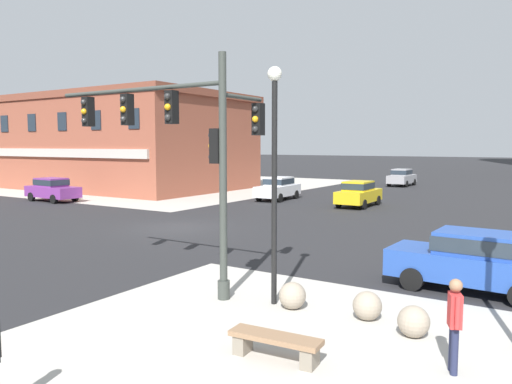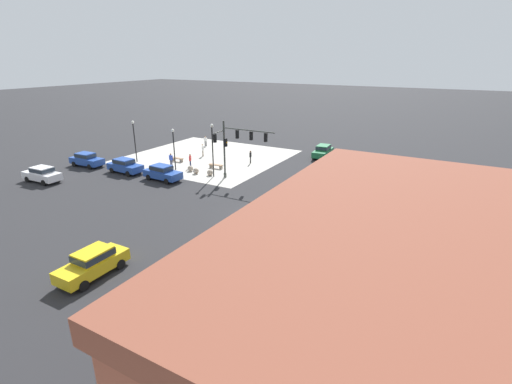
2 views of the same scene
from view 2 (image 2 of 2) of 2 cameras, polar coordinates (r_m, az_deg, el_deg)
name	(u,v)px [view 2 (image 2 of 2)]	position (r m, az deg, el deg)	size (l,w,h in m)	color
ground_plane	(258,217)	(31.65, 0.29, -3.86)	(320.00, 320.00, 0.00)	#262628
sidewalk_corner_slab	(208,157)	(51.51, -7.43, 5.38)	(20.00, 19.00, 0.02)	#B7B2A8
traffic_signal_main	(234,143)	(40.31, -3.39, 7.53)	(6.34, 2.09, 6.38)	#383D38
bollard_sphere_curb_a	(210,173)	(43.01, -7.06, 2.96)	(0.67, 0.67, 0.67)	gray
bollard_sphere_curb_b	(196,171)	(43.91, -9.19, 3.21)	(0.67, 0.67, 0.67)	gray
bollard_sphere_curb_c	(190,169)	(44.98, -10.01, 3.56)	(0.67, 0.67, 0.67)	gray
bench_near_signal	(216,166)	(45.80, -6.16, 4.03)	(1.83, 0.62, 0.49)	#8E6B4C
bench_mid_block	(177,159)	(49.67, -12.00, 4.96)	(1.81, 0.53, 0.49)	#8E6B4C
pedestrian_near_bench	(203,149)	(51.64, -8.16, 6.51)	(0.46, 0.37, 1.71)	gray
pedestrian_at_curb	(205,141)	(57.67, -7.74, 7.81)	(0.50, 0.33, 1.53)	black
pedestrian_walking_east	(171,159)	(47.28, -12.89, 4.95)	(0.54, 0.25, 1.68)	#232847
pedestrian_with_bag	(190,160)	(46.43, -10.04, 4.90)	(0.31, 0.52, 1.71)	#232847
pedestrian_by_lamp	(250,156)	(47.58, -0.85, 5.52)	(0.28, 0.53, 1.66)	#333333
street_lamp_corner_near	(212,145)	(41.76, -6.68, 7.22)	(0.36, 0.36, 5.96)	black
street_lamp_mid_sidewalk	(174,144)	(45.34, -12.48, 7.17)	(0.36, 0.36, 4.93)	black
street_lamp_corner_far	(134,136)	(50.20, -18.14, 8.10)	(0.36, 0.36, 5.32)	black
car_main_northbound_near	(42,174)	(46.49, -29.93, 2.44)	(4.49, 2.07, 1.68)	silver
car_main_northbound_far	(86,159)	(50.82, -24.52, 4.61)	(4.47, 2.04, 1.68)	#23479E
car_main_southbound_near	(323,151)	(51.27, 10.22, 6.22)	(2.05, 4.48, 1.68)	#1E6B3D
car_main_southbound_far	(459,279)	(24.51, 28.59, -11.65)	(4.47, 2.03, 1.68)	#7A3389
car_cross_eastbound	(93,262)	(25.33, -23.71, -9.79)	(1.93, 4.42, 1.68)	gold
car_cross_westbound	(162,172)	(42.15, -14.15, 2.97)	(4.47, 2.04, 1.68)	#23479E
car_parked_curb	(165,299)	(20.68, -13.70, -15.63)	(2.08, 4.49, 1.68)	silver
car_main_mid	(125,165)	(46.14, -19.44, 3.88)	(4.45, 1.98, 1.68)	#23479E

